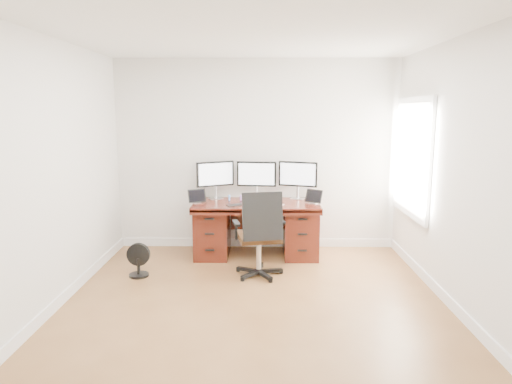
{
  "coord_description": "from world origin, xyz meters",
  "views": [
    {
      "loc": [
        0.08,
        -4.26,
        1.98
      ],
      "look_at": [
        0.0,
        1.5,
        0.95
      ],
      "focal_mm": 32.0,
      "sensor_mm": 36.0,
      "label": 1
    }
  ],
  "objects_px": {
    "floor_fan": "(138,261)",
    "monitor_center": "(257,175)",
    "office_chair": "(260,249)",
    "desk": "(256,227)",
    "keyboard": "(260,205)"
  },
  "relations": [
    {
      "from": "floor_fan",
      "to": "monitor_center",
      "type": "height_order",
      "value": "monitor_center"
    },
    {
      "from": "office_chair",
      "to": "monitor_center",
      "type": "xyz_separation_m",
      "value": [
        -0.05,
        1.08,
        0.74
      ]
    },
    {
      "from": "monitor_center",
      "to": "keyboard",
      "type": "bearing_deg",
      "value": -78.47
    },
    {
      "from": "desk",
      "to": "monitor_center",
      "type": "distance_m",
      "value": 0.72
    },
    {
      "from": "monitor_center",
      "to": "desk",
      "type": "bearing_deg",
      "value": -84.23
    },
    {
      "from": "monitor_center",
      "to": "keyboard",
      "type": "relative_size",
      "value": 2.19
    },
    {
      "from": "desk",
      "to": "floor_fan",
      "type": "bearing_deg",
      "value": -149.13
    },
    {
      "from": "floor_fan",
      "to": "monitor_center",
      "type": "bearing_deg",
      "value": 38.36
    },
    {
      "from": "desk",
      "to": "office_chair",
      "type": "distance_m",
      "value": 0.84
    },
    {
      "from": "desk",
      "to": "floor_fan",
      "type": "height_order",
      "value": "desk"
    },
    {
      "from": "desk",
      "to": "floor_fan",
      "type": "xyz_separation_m",
      "value": [
        -1.41,
        -0.85,
        -0.2
      ]
    },
    {
      "from": "desk",
      "to": "monitor_center",
      "type": "height_order",
      "value": "monitor_center"
    },
    {
      "from": "office_chair",
      "to": "monitor_center",
      "type": "relative_size",
      "value": 1.93
    },
    {
      "from": "floor_fan",
      "to": "monitor_center",
      "type": "xyz_separation_m",
      "value": [
        1.41,
        1.08,
        0.89
      ]
    },
    {
      "from": "office_chair",
      "to": "keyboard",
      "type": "distance_m",
      "value": 0.74
    }
  ]
}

